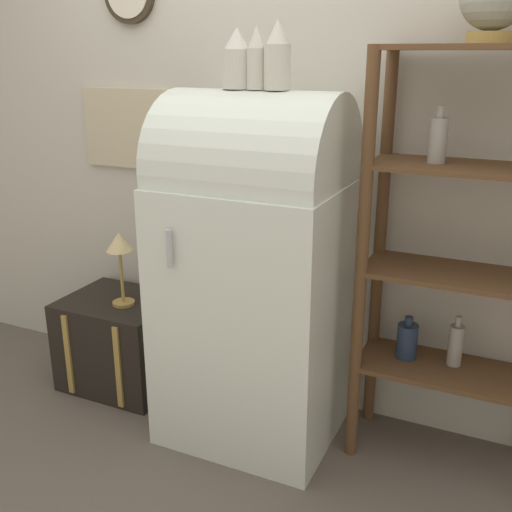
# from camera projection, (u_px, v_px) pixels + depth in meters

# --- Properties ---
(ground_plane) EXTENTS (12.00, 12.00, 0.00)m
(ground_plane) POSITION_uv_depth(u_px,v_px,m) (234.00, 451.00, 2.63)
(ground_plane) COLOR #60564C
(wall_back) EXTENTS (7.00, 0.09, 2.70)m
(wall_back) POSITION_uv_depth(u_px,v_px,m) (287.00, 125.00, 2.69)
(wall_back) COLOR beige
(wall_back) RESTS_ON ground_plane
(refrigerator) EXTENTS (0.74, 0.69, 1.53)m
(refrigerator) POSITION_uv_depth(u_px,v_px,m) (255.00, 267.00, 2.57)
(refrigerator) COLOR silver
(refrigerator) RESTS_ON ground_plane
(suitcase_trunk) EXTENTS (0.56, 0.47, 0.47)m
(suitcase_trunk) POSITION_uv_depth(u_px,v_px,m) (122.00, 341.00, 3.11)
(suitcase_trunk) COLOR black
(suitcase_trunk) RESTS_ON ground_plane
(shelf_unit) EXTENTS (0.75, 0.35, 1.69)m
(shelf_unit) POSITION_uv_depth(u_px,v_px,m) (459.00, 250.00, 2.32)
(shelf_unit) COLOR brown
(shelf_unit) RESTS_ON ground_plane
(vase_left) EXTENTS (0.12, 0.12, 0.23)m
(vase_left) POSITION_uv_depth(u_px,v_px,m) (237.00, 61.00, 2.33)
(vase_left) COLOR beige
(vase_left) RESTS_ON refrigerator
(vase_center) EXTENTS (0.08, 0.08, 0.23)m
(vase_center) POSITION_uv_depth(u_px,v_px,m) (257.00, 60.00, 2.28)
(vase_center) COLOR beige
(vase_center) RESTS_ON refrigerator
(vase_right) EXTENTS (0.10, 0.10, 0.25)m
(vase_right) POSITION_uv_depth(u_px,v_px,m) (277.00, 57.00, 2.25)
(vase_right) COLOR beige
(vase_right) RESTS_ON refrigerator
(desk_lamp) EXTENTS (0.13, 0.13, 0.37)m
(desk_lamp) POSITION_uv_depth(u_px,v_px,m) (120.00, 250.00, 2.89)
(desk_lamp) COLOR #AD8942
(desk_lamp) RESTS_ON suitcase_trunk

